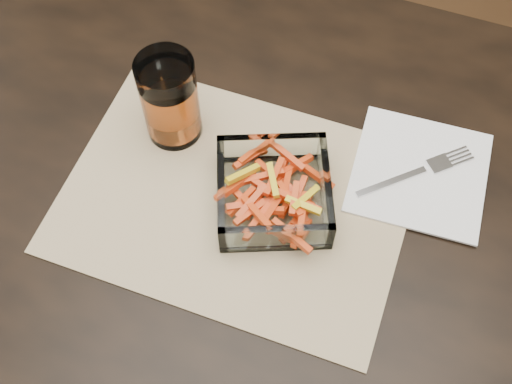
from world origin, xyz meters
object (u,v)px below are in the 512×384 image
dining_table (269,246)px  fork (419,172)px  tumbler (170,101)px  glass_bowl (274,193)px

dining_table → fork: size_ratio=11.48×
fork → tumbler: bearing=-125.4°
tumbler → fork: (0.34, 0.04, -0.06)m
dining_table → glass_bowl: 0.12m
glass_bowl → tumbler: tumbler is taller
dining_table → fork: fork is taller
tumbler → fork: tumbler is taller
tumbler → dining_table: bearing=-26.6°
glass_bowl → fork: size_ratio=1.34×
dining_table → tumbler: (-0.17, 0.09, 0.15)m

